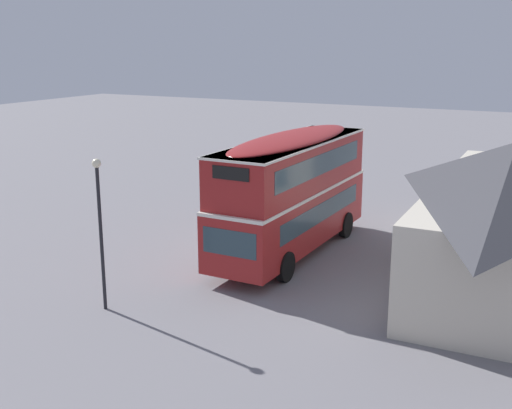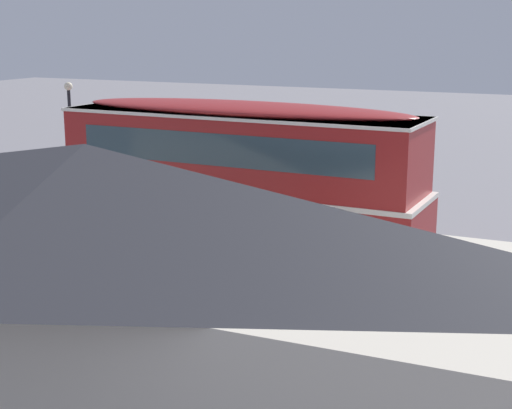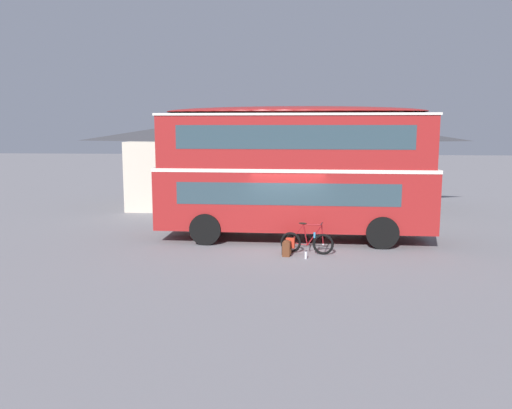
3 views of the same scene
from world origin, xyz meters
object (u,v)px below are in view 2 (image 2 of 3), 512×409
(water_bottle_clear_plastic, at_px, (270,247))
(street_lamp, at_px, (71,138))
(touring_bicycle, at_px, (262,245))
(backpack_on_ground, at_px, (284,248))
(double_decker_bus, at_px, (241,184))

(water_bottle_clear_plastic, distance_m, street_lamp, 7.94)
(touring_bicycle, xyz_separation_m, water_bottle_clear_plastic, (0.03, -0.68, -0.25))
(water_bottle_clear_plastic, height_order, street_lamp, street_lamp)
(water_bottle_clear_plastic, xyz_separation_m, street_lamp, (7.41, -0.12, 2.85))
(touring_bicycle, distance_m, water_bottle_clear_plastic, 0.73)
(touring_bicycle, xyz_separation_m, backpack_on_ground, (-0.58, -0.35, -0.11))
(water_bottle_clear_plastic, bearing_deg, double_decker_bus, 98.28)
(backpack_on_ground, relative_size, street_lamp, 0.11)
(touring_bicycle, xyz_separation_m, street_lamp, (7.44, -0.80, 2.60))
(double_decker_bus, xyz_separation_m, water_bottle_clear_plastic, (0.41, -2.84, -2.52))
(double_decker_bus, relative_size, water_bottle_clear_plastic, 37.44)
(touring_bicycle, distance_m, backpack_on_ground, 0.69)
(double_decker_bus, relative_size, touring_bicycle, 5.67)
(touring_bicycle, height_order, street_lamp, street_lamp)
(street_lamp, bearing_deg, water_bottle_clear_plastic, 179.09)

